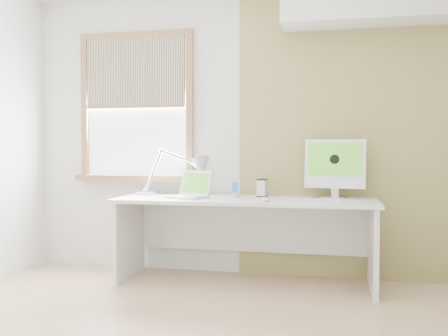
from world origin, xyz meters
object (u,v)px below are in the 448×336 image
(laptop, at_px, (191,191))
(desk, at_px, (246,220))
(imac, at_px, (335,165))
(external_drive, at_px, (262,188))
(desk_lamp, at_px, (191,171))

(laptop, bearing_deg, desk, 10.03)
(laptop, height_order, imac, imac)
(laptop, distance_m, imac, 1.26)
(desk, xyz_separation_m, external_drive, (0.12, 0.12, 0.27))
(desk_lamp, bearing_deg, desk, -14.32)
(desk, distance_m, external_drive, 0.32)
(desk, relative_size, desk_lamp, 2.86)
(desk, bearing_deg, external_drive, 44.98)
(desk_lamp, bearing_deg, external_drive, -1.07)
(laptop, relative_size, imac, 0.79)
(desk_lamp, relative_size, imac, 1.49)
(desk, relative_size, laptop, 5.38)
(desk_lamp, height_order, external_drive, desk_lamp)
(desk_lamp, distance_m, external_drive, 0.67)
(desk, bearing_deg, imac, 9.61)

